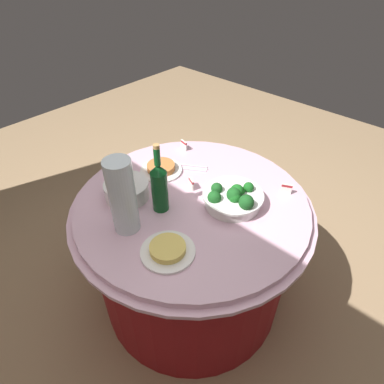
{
  "coord_description": "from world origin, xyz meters",
  "views": [
    {
      "loc": [
        -0.78,
        0.86,
        1.74
      ],
      "look_at": [
        0.0,
        0.0,
        0.79
      ],
      "focal_mm": 30.2,
      "sensor_mm": 36.0,
      "label": 1
    }
  ],
  "objects_px": {
    "plate_stack": "(127,190)",
    "wine_bottle": "(159,186)",
    "label_placard_front": "(191,183)",
    "label_placard_mid": "(184,145)",
    "decorative_fruit_vase": "(123,201)",
    "food_plate_noodles": "(168,250)",
    "serving_tongs": "(193,168)",
    "label_placard_rear": "(287,188)",
    "broccoli_bowl": "(233,198)",
    "food_plate_peanuts": "(161,169)"
  },
  "relations": [
    {
      "from": "decorative_fruit_vase",
      "to": "label_placard_rear",
      "type": "height_order",
      "value": "decorative_fruit_vase"
    },
    {
      "from": "broccoli_bowl",
      "to": "label_placard_rear",
      "type": "xyz_separation_m",
      "value": [
        -0.14,
        -0.24,
        -0.02
      ]
    },
    {
      "from": "wine_bottle",
      "to": "label_placard_front",
      "type": "bearing_deg",
      "value": -90.91
    },
    {
      "from": "plate_stack",
      "to": "label_placard_rear",
      "type": "bearing_deg",
      "value": -135.88
    },
    {
      "from": "food_plate_peanuts",
      "to": "label_placard_rear",
      "type": "distance_m",
      "value": 0.64
    },
    {
      "from": "food_plate_noodles",
      "to": "label_placard_front",
      "type": "relative_size",
      "value": 4.0
    },
    {
      "from": "plate_stack",
      "to": "wine_bottle",
      "type": "xyz_separation_m",
      "value": [
        -0.18,
        -0.05,
        0.09
      ]
    },
    {
      "from": "label_placard_front",
      "to": "label_placard_mid",
      "type": "relative_size",
      "value": 1.0
    },
    {
      "from": "food_plate_noodles",
      "to": "label_placard_rear",
      "type": "xyz_separation_m",
      "value": [
        -0.16,
        -0.64,
        0.02
      ]
    },
    {
      "from": "serving_tongs",
      "to": "food_plate_peanuts",
      "type": "xyz_separation_m",
      "value": [
        0.11,
        0.14,
        0.01
      ]
    },
    {
      "from": "decorative_fruit_vase",
      "to": "label_placard_rear",
      "type": "xyz_separation_m",
      "value": [
        -0.39,
        -0.66,
        -0.12
      ]
    },
    {
      "from": "plate_stack",
      "to": "label_placard_mid",
      "type": "bearing_deg",
      "value": -79.0
    },
    {
      "from": "wine_bottle",
      "to": "food_plate_peanuts",
      "type": "height_order",
      "value": "wine_bottle"
    },
    {
      "from": "label_placard_front",
      "to": "label_placard_rear",
      "type": "relative_size",
      "value": 1.0
    },
    {
      "from": "label_placard_front",
      "to": "label_placard_rear",
      "type": "distance_m",
      "value": 0.46
    },
    {
      "from": "serving_tongs",
      "to": "food_plate_peanuts",
      "type": "height_order",
      "value": "food_plate_peanuts"
    },
    {
      "from": "plate_stack",
      "to": "decorative_fruit_vase",
      "type": "distance_m",
      "value": 0.23
    },
    {
      "from": "plate_stack",
      "to": "food_plate_noodles",
      "type": "bearing_deg",
      "value": 163.87
    },
    {
      "from": "food_plate_noodles",
      "to": "label_placard_front",
      "type": "distance_m",
      "value": 0.42
    },
    {
      "from": "broccoli_bowl",
      "to": "plate_stack",
      "type": "distance_m",
      "value": 0.5
    },
    {
      "from": "label_placard_front",
      "to": "label_placard_mid",
      "type": "xyz_separation_m",
      "value": [
        0.28,
        -0.24,
        0.0
      ]
    },
    {
      "from": "decorative_fruit_vase",
      "to": "label_placard_rear",
      "type": "relative_size",
      "value": 6.18
    },
    {
      "from": "broccoli_bowl",
      "to": "label_placard_front",
      "type": "xyz_separation_m",
      "value": [
        0.23,
        0.03,
        -0.02
      ]
    },
    {
      "from": "broccoli_bowl",
      "to": "label_placard_mid",
      "type": "distance_m",
      "value": 0.55
    },
    {
      "from": "plate_stack",
      "to": "broccoli_bowl",
      "type": "bearing_deg",
      "value": -144.93
    },
    {
      "from": "label_placard_mid",
      "to": "label_placard_front",
      "type": "bearing_deg",
      "value": 139.19
    },
    {
      "from": "label_placard_mid",
      "to": "serving_tongs",
      "type": "bearing_deg",
      "value": 148.02
    },
    {
      "from": "plate_stack",
      "to": "decorative_fruit_vase",
      "type": "xyz_separation_m",
      "value": [
        -0.16,
        0.13,
        0.11
      ]
    },
    {
      "from": "serving_tongs",
      "to": "label_placard_rear",
      "type": "distance_m",
      "value": 0.5
    },
    {
      "from": "decorative_fruit_vase",
      "to": "serving_tongs",
      "type": "relative_size",
      "value": 2.13
    },
    {
      "from": "wine_bottle",
      "to": "food_plate_noodles",
      "type": "bearing_deg",
      "value": 142.34
    },
    {
      "from": "food_plate_peanuts",
      "to": "broccoli_bowl",
      "type": "bearing_deg",
      "value": -175.3
    },
    {
      "from": "serving_tongs",
      "to": "food_plate_peanuts",
      "type": "bearing_deg",
      "value": 51.5
    },
    {
      "from": "food_plate_peanuts",
      "to": "label_placard_front",
      "type": "xyz_separation_m",
      "value": [
        -0.21,
        -0.0,
        0.01
      ]
    },
    {
      "from": "decorative_fruit_vase",
      "to": "label_placard_front",
      "type": "bearing_deg",
      "value": -93.11
    },
    {
      "from": "decorative_fruit_vase",
      "to": "label_placard_front",
      "type": "xyz_separation_m",
      "value": [
        -0.02,
        -0.38,
        -0.12
      ]
    },
    {
      "from": "plate_stack",
      "to": "wine_bottle",
      "type": "distance_m",
      "value": 0.21
    },
    {
      "from": "serving_tongs",
      "to": "label_placard_rear",
      "type": "xyz_separation_m",
      "value": [
        -0.47,
        -0.15,
        0.03
      ]
    },
    {
      "from": "wine_bottle",
      "to": "broccoli_bowl",
      "type": "bearing_deg",
      "value": -134.24
    },
    {
      "from": "label_placard_rear",
      "to": "food_plate_noodles",
      "type": "bearing_deg",
      "value": 76.29
    },
    {
      "from": "plate_stack",
      "to": "label_placard_rear",
      "type": "relative_size",
      "value": 3.82
    },
    {
      "from": "decorative_fruit_vase",
      "to": "food_plate_noodles",
      "type": "distance_m",
      "value": 0.27
    },
    {
      "from": "decorative_fruit_vase",
      "to": "label_placard_front",
      "type": "height_order",
      "value": "decorative_fruit_vase"
    },
    {
      "from": "food_plate_noodles",
      "to": "label_placard_mid",
      "type": "distance_m",
      "value": 0.78
    },
    {
      "from": "plate_stack",
      "to": "label_placard_mid",
      "type": "height_order",
      "value": "plate_stack"
    },
    {
      "from": "serving_tongs",
      "to": "label_placard_front",
      "type": "height_order",
      "value": "label_placard_front"
    },
    {
      "from": "plate_stack",
      "to": "label_placard_front",
      "type": "relative_size",
      "value": 3.82
    },
    {
      "from": "broccoli_bowl",
      "to": "serving_tongs",
      "type": "height_order",
      "value": "broccoli_bowl"
    },
    {
      "from": "wine_bottle",
      "to": "decorative_fruit_vase",
      "type": "xyz_separation_m",
      "value": [
        0.02,
        0.18,
        0.02
      ]
    },
    {
      "from": "broccoli_bowl",
      "to": "label_placard_rear",
      "type": "height_order",
      "value": "broccoli_bowl"
    }
  ]
}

